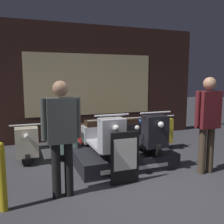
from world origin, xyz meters
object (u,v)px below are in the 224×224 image
person_left_browsing (61,130)px  street_bollard (2,177)px  scooter_display_left (102,136)px  scooter_backrow_3 (124,134)px  scooter_backrow_4 (151,131)px  person_right_browsing (208,118)px  price_sign_board (125,158)px  scooter_backrow_0 (26,142)px  scooter_backrow_2 (94,136)px  scooter_backrow_1 (62,139)px  scooter_display_right (141,133)px

person_left_browsing → street_bollard: bearing=-170.5°
scooter_display_left → scooter_backrow_3: 1.56m
scooter_backrow_4 → person_right_browsing: person_right_browsing is taller
scooter_backrow_3 → price_sign_board: price_sign_board is taller
scooter_display_left → scooter_backrow_4: size_ratio=1.00×
scooter_backrow_0 → person_right_browsing: person_right_browsing is taller
scooter_backrow_0 → street_bollard: street_bollard is taller
scooter_backrow_3 → price_sign_board: (-0.88, -2.07, 0.11)m
person_left_browsing → scooter_backrow_2: bearing=62.4°
scooter_display_left → person_right_browsing: (1.70, -0.97, 0.41)m
scooter_backrow_1 → scooter_backrow_4: size_ratio=1.00×
person_right_browsing → price_sign_board: person_right_browsing is taller
street_bollard → scooter_backrow_1: bearing=63.4°
person_right_browsing → scooter_backrow_3: bearing=108.5°
person_right_browsing → price_sign_board: (-1.60, 0.07, -0.59)m
price_sign_board → person_left_browsing: bearing=-175.9°
scooter_backrow_0 → price_sign_board: (1.48, -2.07, 0.11)m
scooter_backrow_2 → scooter_backrow_3: size_ratio=1.00×
scooter_display_left → scooter_backrow_3: size_ratio=1.00×
scooter_backrow_2 → person_right_browsing: size_ratio=0.90×
scooter_backrow_1 → person_right_browsing: size_ratio=0.90×
scooter_backrow_1 → scooter_backrow_2: (0.78, 0.00, 0.00)m
scooter_display_right → price_sign_board: scooter_display_right is taller
person_right_browsing → street_bollard: 3.48m
scooter_display_right → scooter_backrow_4: bearing=52.5°
scooter_display_right → scooter_backrow_4: scooter_display_right is taller
scooter_backrow_2 → scooter_backrow_4: bearing=0.0°
scooter_backrow_0 → person_right_browsing: size_ratio=0.90×
scooter_display_left → price_sign_board: (0.10, -0.90, -0.18)m
scooter_display_left → person_right_browsing: bearing=-29.8°
scooter_backrow_3 → person_right_browsing: (0.72, -2.15, 0.71)m
scooter_backrow_0 → scooter_backrow_1: (0.78, 0.00, 0.00)m
scooter_backrow_2 → person_left_browsing: (-1.12, -2.15, 0.67)m
scooter_backrow_3 → scooter_backrow_4: (0.78, 0.00, 0.00)m
street_bollard → person_left_browsing: bearing=9.5°
person_right_browsing → price_sign_board: bearing=177.3°
scooter_display_left → scooter_backrow_3: bearing=50.4°
scooter_display_right → scooter_backrow_3: 1.22m
scooter_backrow_3 → price_sign_board: 2.25m
scooter_backrow_4 → street_bollard: 4.18m
scooter_display_left → person_right_browsing: size_ratio=0.90×
scooter_backrow_2 → person_right_browsing: (1.50, -2.15, 0.71)m
price_sign_board → street_bollard: (-1.84, -0.21, 0.02)m
scooter_backrow_2 → person_right_browsing: bearing=-55.0°
scooter_display_right → scooter_backrow_2: (-0.67, 1.18, -0.29)m
scooter_display_right → scooter_backrow_1: 1.89m
scooter_display_left → scooter_display_right: size_ratio=1.00×
scooter_backrow_3 → price_sign_board: size_ratio=1.81×
scooter_backrow_0 → person_right_browsing: bearing=-35.0°
scooter_display_right → person_left_browsing: (-1.79, -0.97, 0.38)m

